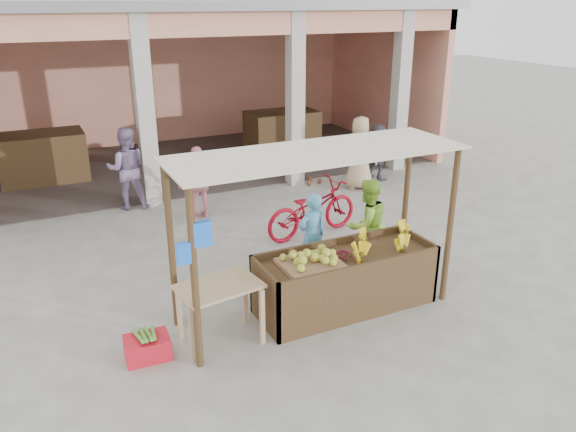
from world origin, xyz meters
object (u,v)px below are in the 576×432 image
side_table (219,295)px  vendor_green (367,223)px  motorcycle (312,208)px  vendor_blue (312,234)px  red_crate (147,348)px  fruit_stall (345,282)px

side_table → vendor_green: (2.89, 0.99, 0.13)m
motorcycle → vendor_blue: bearing=143.5°
red_crate → vendor_green: size_ratio=0.33×
fruit_stall → vendor_green: 1.40m
fruit_stall → motorcycle: 2.74m
side_table → vendor_green: bearing=10.3°
red_crate → motorcycle: bearing=38.4°
vendor_green → side_table: bearing=13.0°
red_crate → vendor_green: (3.85, 0.93, 0.68)m
fruit_stall → vendor_blue: (-0.00, 1.03, 0.37)m
fruit_stall → vendor_green: vendor_green is taller
side_table → motorcycle: motorcycle is taller
red_crate → vendor_blue: size_ratio=0.36×
vendor_blue → red_crate: bearing=11.6°
red_crate → vendor_green: vendor_green is taller
side_table → vendor_green: 3.06m
vendor_green → fruit_stall: bearing=38.3°
fruit_stall → vendor_blue: size_ratio=1.68×
vendor_blue → motorcycle: bearing=-126.2°
red_crate → vendor_blue: vendor_blue is taller
red_crate → vendor_blue: bearing=23.1°
vendor_blue → vendor_green: vendor_green is taller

